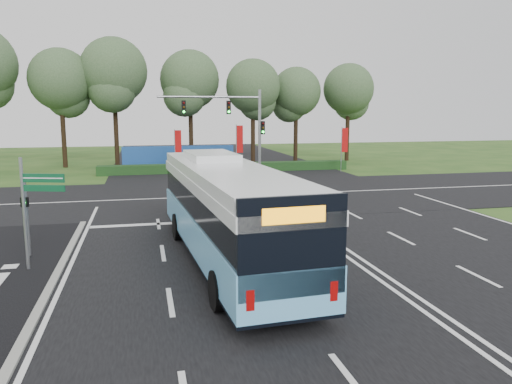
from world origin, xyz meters
TOP-DOWN VIEW (x-y plane):
  - ground at (0.00, 0.00)m, footprint 120.00×120.00m
  - road_main at (0.00, 0.00)m, footprint 20.00×120.00m
  - road_cross at (0.00, 12.00)m, footprint 120.00×14.00m
  - kerb_strip at (-10.10, -3.00)m, footprint 0.25×18.00m
  - city_bus at (-4.38, -1.63)m, footprint 3.58×13.17m
  - pedestrian_signal at (-11.43, 0.64)m, footprint 0.29×0.40m
  - street_sign at (-10.81, -1.07)m, footprint 1.45×0.50m
  - banner_flag_left at (-4.38, 22.88)m, footprint 0.57×0.08m
  - banner_flag_mid at (0.65, 22.29)m, footprint 0.61×0.19m
  - banner_flag_right at (10.06, 22.41)m, footprint 0.58×0.13m
  - traffic_light_gantry at (0.21, 20.50)m, footprint 8.41×0.28m
  - hedge at (0.00, 24.50)m, footprint 22.00×1.20m
  - blue_hoarding at (-4.00, 27.00)m, footprint 10.00×0.30m
  - eucalyptus_row at (-5.75, 31.66)m, footprint 41.55×7.31m

SIDE VIEW (x-z plane):
  - ground at x=0.00m, z-range 0.00..0.00m
  - road_main at x=0.00m, z-range 0.00..0.04m
  - road_cross at x=0.00m, z-range 0.00..0.05m
  - kerb_strip at x=-10.10m, z-range 0.00..0.12m
  - hedge at x=0.00m, z-range 0.00..0.80m
  - blue_hoarding at x=-4.00m, z-range 0.00..2.20m
  - pedestrian_signal at x=-11.43m, z-range 0.14..3.22m
  - city_bus at x=-4.38m, z-range 0.01..3.75m
  - street_sign at x=-10.81m, z-range 0.51..4.37m
  - banner_flag_left at x=-4.38m, z-range 0.61..4.46m
  - banner_flag_right at x=10.06m, z-range 0.62..4.57m
  - banner_flag_mid at x=0.65m, z-range 0.66..4.89m
  - traffic_light_gantry at x=0.21m, z-range 1.16..8.16m
  - eucalyptus_row at x=-5.75m, z-range 2.03..14.83m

